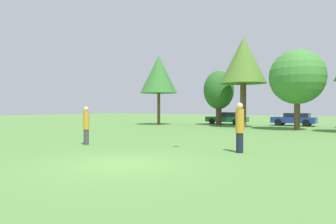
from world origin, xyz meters
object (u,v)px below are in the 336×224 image
(person_thrower, at_px, (86,125))
(parked_car_green, at_px, (228,118))
(tree_2, at_px, (243,61))
(frisbee, at_px, (184,108))
(tree_0, at_px, (159,75))
(tree_1, at_px, (219,91))
(parked_car_blue, at_px, (294,119))
(person_catcher, at_px, (240,127))
(tree_3, at_px, (297,77))

(person_thrower, distance_m, parked_car_green, 20.15)
(tree_2, relative_size, parked_car_green, 1.88)
(frisbee, height_order, parked_car_green, frisbee)
(tree_0, bearing_deg, person_thrower, -65.35)
(tree_0, height_order, tree_1, tree_0)
(person_thrower, distance_m, parked_car_blue, 21.51)
(tree_1, relative_size, parked_car_green, 1.27)
(person_thrower, distance_m, tree_2, 16.90)
(tree_1, xyz_separation_m, parked_car_blue, (6.28, 3.25, -2.73))
(person_catcher, relative_size, tree_2, 0.25)
(person_thrower, xyz_separation_m, tree_3, (6.09, 15.29, 3.14))
(person_thrower, xyz_separation_m, tree_0, (-6.97, 15.19, 4.10))
(tree_2, relative_size, tree_3, 1.27)
(frisbee, relative_size, tree_0, 0.04)
(parked_car_green, height_order, parked_car_blue, parked_car_green)
(tree_1, height_order, tree_3, tree_3)
(tree_2, bearing_deg, tree_3, -10.19)
(person_catcher, height_order, tree_2, tree_2)
(tree_1, bearing_deg, frisbee, -69.44)
(frisbee, relative_size, parked_car_green, 0.07)
(tree_2, relative_size, parked_car_blue, 1.98)
(frisbee, height_order, parked_car_blue, frisbee)
(tree_3, bearing_deg, person_thrower, -111.70)
(tree_0, distance_m, parked_car_green, 8.42)
(person_thrower, bearing_deg, tree_2, 71.25)
(tree_1, xyz_separation_m, tree_2, (3.08, -1.62, 2.39))
(person_catcher, xyz_separation_m, parked_car_green, (-8.52, 18.44, -0.34))
(tree_0, bearing_deg, tree_3, 0.44)
(frisbee, bearing_deg, person_catcher, 9.41)
(person_thrower, xyz_separation_m, tree_2, (1.48, 16.12, 4.85))
(person_thrower, distance_m, tree_0, 17.21)
(person_thrower, height_order, tree_1, tree_1)
(frisbee, height_order, tree_2, tree_2)
(tree_2, bearing_deg, frisbee, -78.22)
(tree_2, bearing_deg, person_thrower, -95.26)
(tree_3, distance_m, parked_car_blue, 6.79)
(tree_3, xyz_separation_m, parked_car_blue, (-1.40, 5.70, -3.41))
(person_thrower, height_order, tree_0, tree_0)
(tree_1, relative_size, parked_car_blue, 1.34)
(tree_3, bearing_deg, tree_2, 169.81)
(tree_1, distance_m, parked_car_green, 3.60)
(person_thrower, height_order, tree_3, tree_3)
(frisbee, xyz_separation_m, parked_car_green, (-6.26, 18.81, -1.05))
(tree_2, distance_m, parked_car_green, 7.20)
(tree_3, bearing_deg, tree_1, 162.32)
(person_thrower, relative_size, parked_car_blue, 0.45)
(person_catcher, relative_size, parked_car_green, 0.46)
(tree_1, bearing_deg, parked_car_green, 91.90)
(person_thrower, xyz_separation_m, parked_car_blue, (4.68, 20.99, -0.27))
(parked_car_blue, bearing_deg, tree_3, 102.87)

